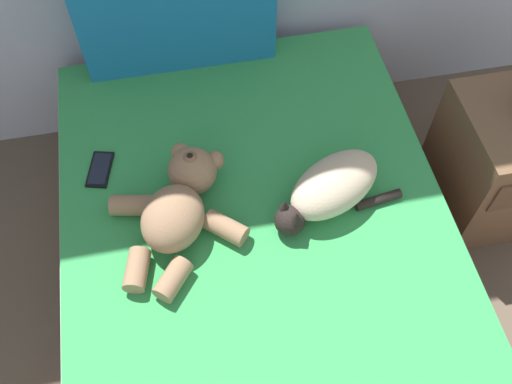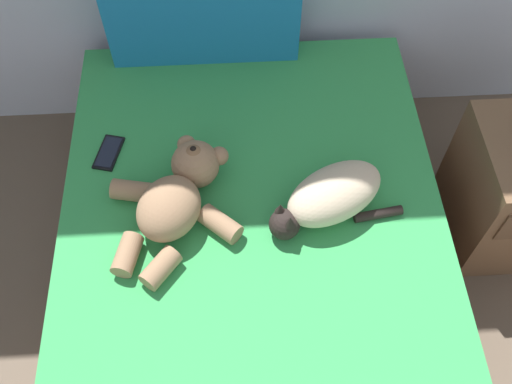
% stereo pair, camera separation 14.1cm
% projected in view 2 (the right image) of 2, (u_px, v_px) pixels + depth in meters
% --- Properties ---
extents(bed, '(1.31, 2.00, 0.48)m').
position_uv_depth(bed, '(256.00, 289.00, 1.99)').
color(bed, brown).
rests_on(bed, ground_plane).
extents(cat, '(0.44, 0.33, 0.15)m').
position_uv_depth(cat, '(330.00, 197.00, 1.83)').
color(cat, '#C6B293').
rests_on(cat, bed).
extents(teddy_bear, '(0.43, 0.53, 0.17)m').
position_uv_depth(teddy_bear, '(177.00, 196.00, 1.82)').
color(teddy_bear, '#937051').
rests_on(teddy_bear, bed).
extents(cell_phone, '(0.11, 0.16, 0.01)m').
position_uv_depth(cell_phone, '(109.00, 153.00, 2.01)').
color(cell_phone, black).
rests_on(cell_phone, bed).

